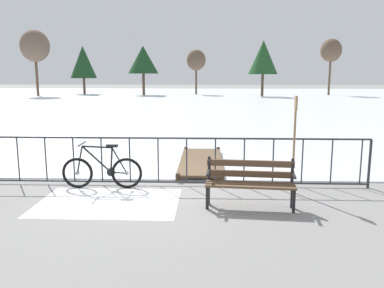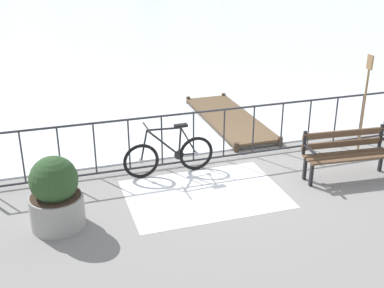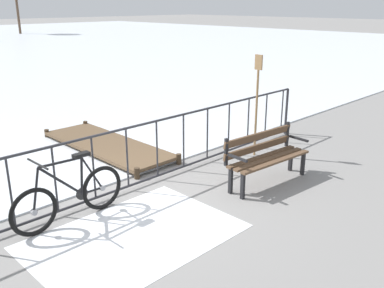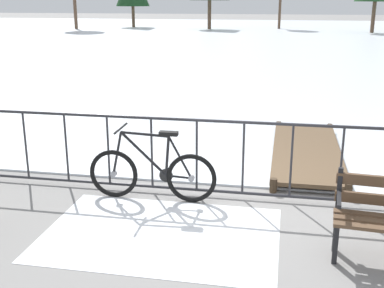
{
  "view_description": "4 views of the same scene",
  "coord_description": "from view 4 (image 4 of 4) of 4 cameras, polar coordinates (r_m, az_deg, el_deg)",
  "views": [
    {
      "loc": [
        1.07,
        -8.35,
        2.41
      ],
      "look_at": [
        0.73,
        0.09,
        0.91
      ],
      "focal_mm": 37.15,
      "sensor_mm": 36.0,
      "label": 1
    },
    {
      "loc": [
        -3.3,
        -8.25,
        4.06
      ],
      "look_at": [
        -0.75,
        -0.3,
        0.56
      ],
      "focal_mm": 46.39,
      "sensor_mm": 36.0,
      "label": 2
    },
    {
      "loc": [
        -3.7,
        -5.18,
        2.89
      ],
      "look_at": [
        1.12,
        -0.33,
        0.61
      ],
      "focal_mm": 39.68,
      "sensor_mm": 36.0,
      "label": 3
    },
    {
      "loc": [
        0.49,
        -6.08,
        2.57
      ],
      "look_at": [
        -0.62,
        -0.32,
        0.82
      ],
      "focal_mm": 45.8,
      "sensor_mm": 36.0,
      "label": 4
    }
  ],
  "objects": [
    {
      "name": "railing_fence",
      "position": [
        6.42,
        5.98,
        -1.72
      ],
      "size": [
        9.06,
        0.06,
        1.07
      ],
      "color": "#2D2D33",
      "rests_on": "ground"
    },
    {
      "name": "wooden_dock",
      "position": [
        8.39,
        13.19,
        -0.81
      ],
      "size": [
        1.1,
        3.38,
        0.2
      ],
      "color": "brown",
      "rests_on": "ground"
    },
    {
      "name": "bicycle_near_railing",
      "position": [
        6.44,
        -4.66,
        -3.42
      ],
      "size": [
        1.71,
        0.52,
        0.97
      ],
      "color": "black",
      "rests_on": "ground"
    },
    {
      "name": "snow_patch",
      "position": [
        5.66,
        -3.61,
        -10.37
      ],
      "size": [
        2.65,
        1.84,
        0.01
      ],
      "primitive_type": "cube",
      "color": "white",
      "rests_on": "ground"
    },
    {
      "name": "frozen_pond",
      "position": [
        34.58,
        10.27,
        12.1
      ],
      "size": [
        80.0,
        56.0,
        0.03
      ],
      "primitive_type": "cube",
      "color": "silver",
      "rests_on": "ground"
    },
    {
      "name": "ground_plane",
      "position": [
        6.62,
        5.84,
        -6.33
      ],
      "size": [
        160.0,
        160.0,
        0.0
      ],
      "primitive_type": "plane",
      "color": "gray"
    }
  ]
}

